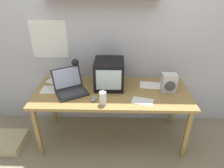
{
  "coord_description": "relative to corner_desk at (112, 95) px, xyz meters",
  "views": [
    {
      "loc": [
        0.05,
        -2.03,
        1.93
      ],
      "look_at": [
        0.0,
        0.0,
        0.81
      ],
      "focal_mm": 32.0,
      "sensor_mm": 36.0,
      "label": 1
    }
  ],
  "objects": [
    {
      "name": "printed_handout",
      "position": [
        0.34,
        -0.2,
        0.06
      ],
      "size": [
        0.26,
        0.2,
        0.0
      ],
      "rotation": [
        0.0,
        0.0,
        -0.27
      ],
      "color": "silver",
      "rests_on": "corner_desk"
    },
    {
      "name": "loose_paper_near_laptop",
      "position": [
        -0.73,
        0.02,
        0.06
      ],
      "size": [
        0.24,
        0.19,
        0.0
      ],
      "rotation": [
        0.0,
        0.0,
        0.02
      ],
      "color": "white",
      "rests_on": "corner_desk"
    },
    {
      "name": "desk_lamp",
      "position": [
        -0.45,
        0.19,
        0.28
      ],
      "size": [
        0.11,
        0.15,
        0.33
      ],
      "rotation": [
        0.0,
        0.0,
        0.23
      ],
      "color": "black",
      "rests_on": "corner_desk"
    },
    {
      "name": "corner_desk",
      "position": [
        0.0,
        0.0,
        0.0
      ],
      "size": [
        1.83,
        0.74,
        0.71
      ],
      "color": "#9E7A41",
      "rests_on": "ground_plane"
    },
    {
      "name": "back_wall",
      "position": [
        -0.01,
        0.44,
        0.66
      ],
      "size": [
        5.6,
        0.24,
        2.6
      ],
      "color": "silver",
      "rests_on": "ground_plane"
    },
    {
      "name": "juice_glass",
      "position": [
        -0.09,
        -0.27,
        0.12
      ],
      "size": [
        0.08,
        0.08,
        0.15
      ],
      "color": "white",
      "rests_on": "corner_desk"
    },
    {
      "name": "open_notebook",
      "position": [
        0.48,
        0.15,
        0.06
      ],
      "size": [
        0.29,
        0.21,
        0.0
      ],
      "rotation": [
        0.0,
        0.0,
        -0.12
      ],
      "color": "white",
      "rests_on": "corner_desk"
    },
    {
      "name": "laptop",
      "position": [
        -0.49,
        -0.0,
        0.12
      ],
      "size": [
        0.46,
        0.46,
        0.26
      ],
      "rotation": [
        0.0,
        0.0,
        0.5
      ],
      "color": "#232326",
      "rests_on": "corner_desk"
    },
    {
      "name": "loose_paper_near_monitor",
      "position": [
        -0.74,
        0.25,
        0.06
      ],
      "size": [
        0.28,
        0.26,
        0.0
      ],
      "rotation": [
        0.0,
        0.0,
        -0.4
      ],
      "color": "silver",
      "rests_on": "corner_desk"
    },
    {
      "name": "space_heater",
      "position": [
        0.66,
        0.03,
        0.16
      ],
      "size": [
        0.17,
        0.13,
        0.22
      ],
      "rotation": [
        0.0,
        0.0,
        0.01
      ],
      "color": "silver",
      "rests_on": "corner_desk"
    },
    {
      "name": "floor_cushion",
      "position": [
        -1.33,
        -0.18,
        -0.61
      ],
      "size": [
        0.4,
        0.4,
        0.1
      ],
      "color": "#CBBB8E",
      "rests_on": "ground_plane"
    },
    {
      "name": "crt_monitor",
      "position": [
        -0.04,
        0.13,
        0.22
      ],
      "size": [
        0.35,
        0.36,
        0.34
      ],
      "rotation": [
        0.0,
        0.0,
        0.0
      ],
      "color": "black",
      "rests_on": "corner_desk"
    },
    {
      "name": "ground_plane",
      "position": [
        0.0,
        0.0,
        -0.66
      ],
      "size": [
        12.0,
        12.0,
        0.0
      ],
      "primitive_type": "plane",
      "color": "gray"
    },
    {
      "name": "computer_mouse",
      "position": [
        -0.2,
        -0.19,
        0.07
      ],
      "size": [
        0.08,
        0.11,
        0.03
      ],
      "rotation": [
        0.0,
        0.0,
        -0.19
      ],
      "color": "gray",
      "rests_on": "corner_desk"
    }
  ]
}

